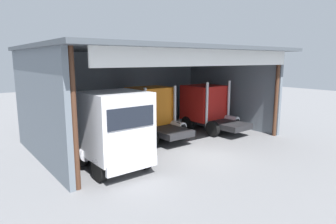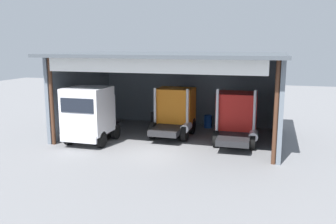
{
  "view_description": "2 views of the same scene",
  "coord_description": "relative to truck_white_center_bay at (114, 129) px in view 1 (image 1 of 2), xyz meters",
  "views": [
    {
      "loc": [
        -10.45,
        -10.47,
        4.98
      ],
      "look_at": [
        0.0,
        3.05,
        1.92
      ],
      "focal_mm": 31.25,
      "sensor_mm": 36.0,
      "label": 1
    },
    {
      "loc": [
        6.53,
        -18.78,
        6.18
      ],
      "look_at": [
        0.0,
        3.05,
        1.92
      ],
      "focal_mm": 38.2,
      "sensor_mm": 36.0,
      "label": 2
    }
  ],
  "objects": [
    {
      "name": "tool_cart",
      "position": [
        2.42,
        6.35,
        -1.42
      ],
      "size": [
        0.9,
        0.6,
        1.0
      ],
      "primitive_type": "cube",
      "color": "black",
      "rests_on": "ground"
    },
    {
      "name": "workshop_shed",
      "position": [
        4.61,
        4.09,
        1.99
      ],
      "size": [
        14.48,
        9.89,
        5.69
      ],
      "color": "slate",
      "rests_on": "ground"
    },
    {
      "name": "truck_orange_right_bay",
      "position": [
        4.62,
        3.61,
        -0.22
      ],
      "size": [
        2.67,
        4.46,
        3.38
      ],
      "rotation": [
        0.0,
        0.0,
        0.01
      ],
      "color": "orange",
      "rests_on": "ground"
    },
    {
      "name": "oil_drum",
      "position": [
        6.44,
        6.54,
        -1.45
      ],
      "size": [
        0.58,
        0.58,
        0.95
      ],
      "primitive_type": "cylinder",
      "color": "#194CB2",
      "rests_on": "ground"
    },
    {
      "name": "truck_white_center_bay",
      "position": [
        0.0,
        0.0,
        0.0
      ],
      "size": [
        2.73,
        4.51,
        3.62
      ],
      "rotation": [
        0.0,
        0.0,
        3.16
      ],
      "color": "white",
      "rests_on": "ground"
    },
    {
      "name": "ground_plane",
      "position": [
        4.61,
        -1.04,
        -1.92
      ],
      "size": [
        80.0,
        80.0,
        0.0
      ],
      "primitive_type": "plane",
      "color": "slate",
      "rests_on": "ground"
    },
    {
      "name": "truck_red_left_bay",
      "position": [
        8.93,
        3.05,
        -0.24
      ],
      "size": [
        2.79,
        4.96,
        3.54
      ],
      "rotation": [
        0.0,
        0.0,
        0.04
      ],
      "color": "red",
      "rests_on": "ground"
    }
  ]
}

